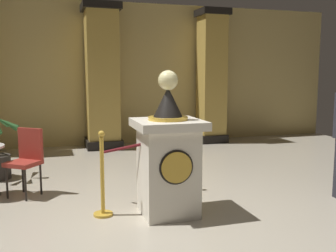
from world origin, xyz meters
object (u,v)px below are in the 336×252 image
at_px(pedestal_clock, 168,158).
at_px(stanchion_far, 103,186).
at_px(cafe_chair_red, 27,156).
at_px(stanchion_near, 171,167).

relative_size(pedestal_clock, stanchion_far, 1.68).
relative_size(pedestal_clock, cafe_chair_red, 1.85).
height_order(pedestal_clock, stanchion_far, pedestal_clock).
xyz_separation_m(stanchion_far, cafe_chair_red, (-0.92, 1.14, 0.20)).
bearing_deg(stanchion_far, stanchion_near, 33.82).
distance_m(stanchion_near, stanchion_far, 1.33).
bearing_deg(cafe_chair_red, stanchion_near, -11.07).
bearing_deg(stanchion_near, pedestal_clock, -109.25).
relative_size(pedestal_clock, stanchion_near, 1.74).
distance_m(pedestal_clock, stanchion_far, 0.87).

